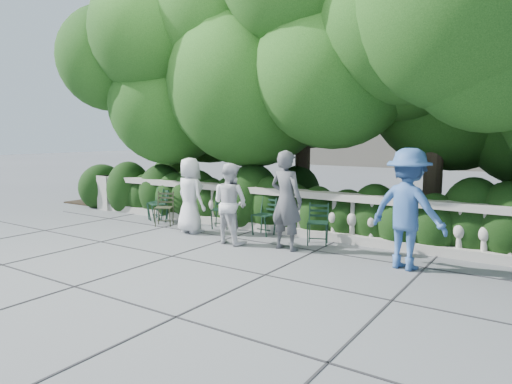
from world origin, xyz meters
The scene contains 14 objects.
ground centered at (0.00, 0.00, 0.00)m, with size 90.00×90.00×0.00m, color #515458.
balustrade centered at (0.00, 1.80, 0.49)m, with size 12.00×0.44×1.00m.
shrub_hedge centered at (0.00, 3.00, 0.00)m, with size 15.00×2.60×1.70m, color black, non-canonical shape.
tree_canopy centered at (0.69, 3.19, 3.96)m, with size 15.04×6.52×6.78m.
chair_a centered at (-3.22, 1.11, 0.00)m, with size 0.44×0.48×0.84m, color black, non-canonical shape.
chair_b centered at (-3.33, 1.28, 0.00)m, with size 0.44×0.48×0.84m, color black, non-canonical shape.
chair_c centered at (-1.23, 1.32, 0.00)m, with size 0.44×0.48×0.84m, color black, non-canonical shape.
chair_d centered at (-0.08, 1.26, 0.00)m, with size 0.44×0.48×0.84m, color black, non-canonical shape.
chair_e centered at (1.35, 1.14, 0.00)m, with size 0.44×0.48×0.84m, color black, non-canonical shape.
chair_weathered centered at (-2.55, 0.82, 0.00)m, with size 0.44×0.48×0.84m, color black, non-canonical shape.
person_businessman centered at (-1.59, 0.73, 0.84)m, with size 0.82×0.54×1.68m, color silver.
person_woman_grey centered at (0.97, 0.58, 0.95)m, with size 0.69×0.45×1.90m, color #46474C.
person_casual_man centered at (-0.24, 0.42, 0.82)m, with size 0.79×0.62×1.63m, color silver.
person_older_blue centered at (3.23, 0.61, 0.99)m, with size 1.28×0.73×1.98m, color #2F518D.
Camera 1 is at (5.23, -6.84, 2.19)m, focal length 32.00 mm.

